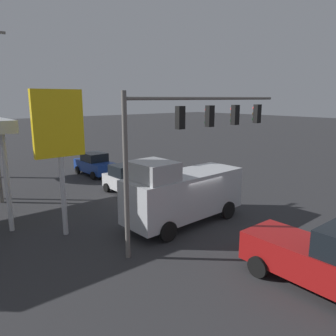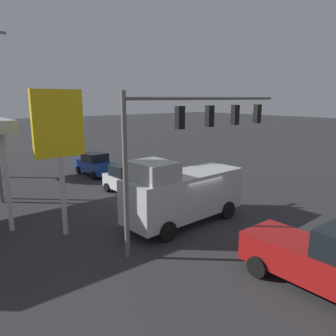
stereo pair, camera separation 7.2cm
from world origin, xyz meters
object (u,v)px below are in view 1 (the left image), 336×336
Objects in this scene: hatchback_crossing at (126,180)px; price_sign at (59,131)px; delivery_truck at (182,193)px; sedan_far at (95,164)px; pickup_parked at (323,259)px; traffic_signal_assembly at (197,127)px.

price_sign is at bearing -56.72° from hatchback_crossing.
delivery_truck is 13.19m from sedan_far.
price_sign is 1.32× the size of pickup_parked.
traffic_signal_assembly is at bearing -8.86° from sedan_far.
hatchback_crossing is 6.46m from sedan_far.
price_sign is at bearing -28.23° from delivery_truck.
hatchback_crossing is 14.29m from pickup_parked.
pickup_parked is (0.37, 7.57, -0.58)m from delivery_truck.
sedan_far is (-2.03, -14.40, -4.24)m from traffic_signal_assembly.
delivery_truck is 7.61m from pickup_parked.
price_sign is 6.75m from delivery_truck.
pickup_parked is (2.10, 20.63, 0.16)m from sedan_far.
price_sign is at bearing -34.64° from sedan_far.
sedan_far is at bearing -98.01° from traffic_signal_assembly.
hatchback_crossing is 0.73× the size of pickup_parked.
hatchback_crossing is at bearing -97.80° from traffic_signal_assembly.
traffic_signal_assembly is 7.46m from pickup_parked.
sedan_far is at bearing -99.68° from delivery_truck.
price_sign is (4.98, -3.92, -0.18)m from traffic_signal_assembly.
delivery_truck is at bearing -102.64° from traffic_signal_assembly.
hatchback_crossing is (-0.80, -6.66, -0.75)m from delivery_truck.
price_sign is at bearing -38.21° from traffic_signal_assembly.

